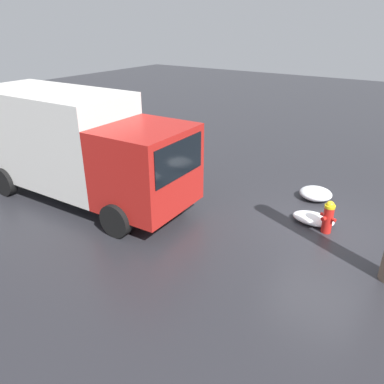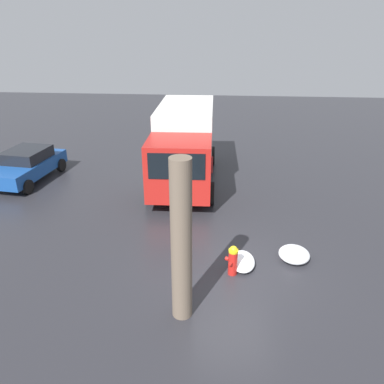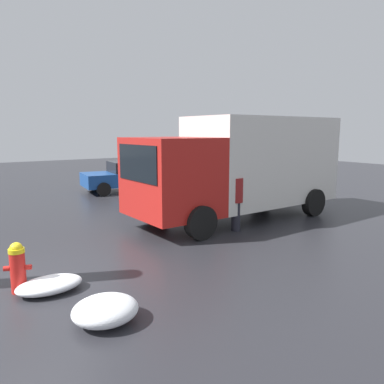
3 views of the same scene
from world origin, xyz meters
TOP-DOWN VIEW (x-y plane):
  - ground_plane at (0.00, 0.00)m, footprint 60.00×60.00m
  - fire_hydrant at (0.00, 0.00)m, footprint 0.46×0.37m
  - delivery_truck at (7.05, 2.10)m, footprint 7.23×2.84m
  - pedestrian at (5.85, 0.98)m, footprint 0.38×0.38m
  - parked_car at (6.37, 9.23)m, footprint 4.19×2.40m
  - snow_pile_by_hydrant at (0.44, -0.30)m, footprint 1.13×0.72m
  - snow_pile_curbside at (0.86, -1.85)m, footprint 0.99×0.92m

SIDE VIEW (x-z plane):
  - ground_plane at x=0.00m, z-range 0.00..0.00m
  - snow_pile_by_hydrant at x=0.44m, z-range 0.00..0.26m
  - snow_pile_curbside at x=0.86m, z-range 0.00..0.37m
  - fire_hydrant at x=0.00m, z-range 0.01..0.92m
  - parked_car at x=6.37m, z-range 0.02..1.42m
  - pedestrian at x=5.85m, z-range 0.08..1.81m
  - delivery_truck at x=7.05m, z-range 0.12..3.35m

